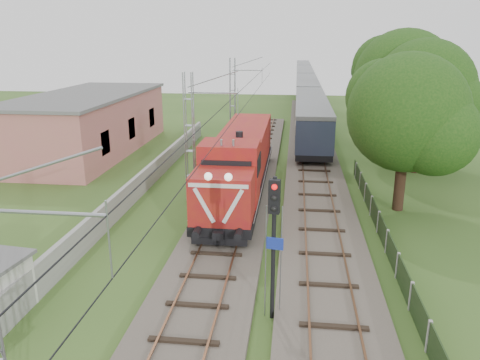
# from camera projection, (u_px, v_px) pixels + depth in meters

# --- Properties ---
(ground) EXTENTS (140.00, 140.00, 0.00)m
(ground) POSITION_uv_depth(u_px,v_px,m) (201.00, 304.00, 18.25)
(ground) COLOR #355620
(ground) RESTS_ON ground
(track_main) EXTENTS (4.20, 70.00, 0.45)m
(track_main) POSITION_uv_depth(u_px,v_px,m) (227.00, 229.00, 24.84)
(track_main) COLOR #6B6054
(track_main) RESTS_ON ground
(track_side) EXTENTS (4.20, 80.00, 0.45)m
(track_side) POSITION_uv_depth(u_px,v_px,m) (314.00, 168.00, 36.63)
(track_side) COLOR #6B6054
(track_side) RESTS_ON ground
(catenary) EXTENTS (3.31, 70.00, 8.00)m
(catenary) POSITION_uv_depth(u_px,v_px,m) (190.00, 138.00, 28.79)
(catenary) COLOR gray
(catenary) RESTS_ON ground
(boundary_wall) EXTENTS (0.25, 40.00, 1.50)m
(boundary_wall) POSITION_uv_depth(u_px,v_px,m) (138.00, 186.00, 30.15)
(boundary_wall) COLOR #9E9E99
(boundary_wall) RESTS_ON ground
(station_building) EXTENTS (8.40, 20.40, 5.22)m
(station_building) POSITION_uv_depth(u_px,v_px,m) (89.00, 123.00, 41.95)
(station_building) COLOR #B15F60
(station_building) RESTS_ON ground
(fence) EXTENTS (0.12, 32.00, 1.20)m
(fence) POSITION_uv_depth(u_px,v_px,m) (398.00, 266.00, 20.02)
(fence) COLOR black
(fence) RESTS_ON ground
(locomotive) EXTENTS (3.12, 17.84, 4.53)m
(locomotive) POSITION_uv_depth(u_px,v_px,m) (240.00, 161.00, 30.13)
(locomotive) COLOR black
(locomotive) RESTS_ON ground
(coach_rake) EXTENTS (3.07, 91.58, 3.55)m
(coach_rake) POSITION_uv_depth(u_px,v_px,m) (305.00, 83.00, 79.33)
(coach_rake) COLOR black
(coach_rake) RESTS_ON ground
(signal_post) EXTENTS (0.60, 0.47, 5.46)m
(signal_post) POSITION_uv_depth(u_px,v_px,m) (274.00, 225.00, 16.17)
(signal_post) COLOR black
(signal_post) RESTS_ON ground
(tree_a) EXTENTS (7.15, 6.81, 9.27)m
(tree_a) POSITION_uv_depth(u_px,v_px,m) (409.00, 114.00, 26.54)
(tree_a) COLOR #3C2418
(tree_a) RESTS_ON ground
(tree_b) EXTENTS (7.70, 7.33, 9.98)m
(tree_b) POSITION_uv_depth(u_px,v_px,m) (425.00, 91.00, 34.19)
(tree_b) COLOR #3C2418
(tree_b) RESTS_ON ground
(tree_c) EXTENTS (8.25, 7.86, 10.70)m
(tree_c) POSITION_uv_depth(u_px,v_px,m) (405.00, 81.00, 37.11)
(tree_c) COLOR #3C2418
(tree_c) RESTS_ON ground
(tree_d) EXTENTS (6.84, 6.52, 8.87)m
(tree_d) POSITION_uv_depth(u_px,v_px,m) (382.00, 78.00, 52.59)
(tree_d) COLOR #3C2418
(tree_d) RESTS_ON ground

